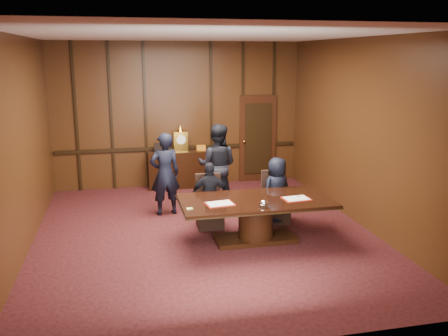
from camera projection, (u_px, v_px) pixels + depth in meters
name	position (u px, v px, depth m)	size (l,w,h in m)	color
room	(206.00, 139.00, 8.36)	(7.00, 7.04, 3.50)	black
sideboard	(181.00, 168.00, 11.60)	(1.60, 0.45, 1.54)	black
conference_table	(256.00, 213.00, 8.19)	(2.62, 1.32, 0.76)	black
folder_left	(220.00, 204.00, 7.86)	(0.50, 0.38, 0.02)	#9C1D0E
folder_right	(296.00, 199.00, 8.15)	(0.49, 0.37, 0.02)	#9C1D0E
inkstand	(264.00, 204.00, 7.70)	(0.20, 0.14, 0.12)	white
notepad	(189.00, 209.00, 7.62)	(0.10, 0.07, 0.01)	#D1CB66
chair_left	(210.00, 212.00, 8.94)	(0.50, 0.50, 0.99)	black
chair_right	(275.00, 207.00, 9.21)	(0.50, 0.50, 0.99)	black
signatory_left	(210.00, 196.00, 8.79)	(0.74, 0.31, 1.26)	black
signatory_right	(277.00, 191.00, 9.06)	(0.63, 0.41, 1.29)	black
witness_left	(165.00, 174.00, 9.53)	(0.61, 0.40, 1.68)	black
witness_right	(217.00, 165.00, 10.07)	(0.86, 0.67, 1.77)	black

